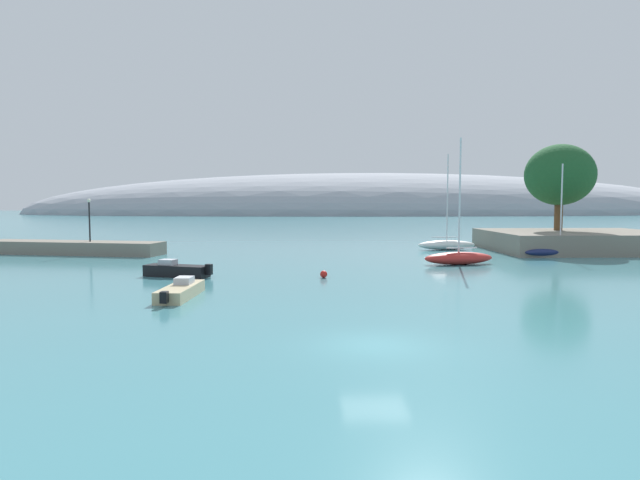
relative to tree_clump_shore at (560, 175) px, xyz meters
The scene contains 12 objects.
water 48.66m from the tree_clump_shore, 123.34° to the right, with size 600.00×600.00×0.00m, color teal.
shore_outcrop 7.69m from the tree_clump_shore, 58.82° to the right, with size 18.72×14.56×2.13m, color gray.
tree_clump_shore is the anchor object (origin of this frame).
breakwater_rocks 53.60m from the tree_clump_shore, behind, with size 19.17×3.46×1.33m, color gray.
distant_ridge 175.46m from the tree_clump_shore, 89.23° to the left, with size 304.93×87.76×35.34m, color #999EA8.
sailboat_white_near_shore 15.09m from the tree_clump_shore, behind, with size 6.72×2.24×10.71m.
sailboat_red_mid_mooring 22.64m from the tree_clump_shore, 137.30° to the right, with size 6.45×2.92×10.85m.
sailboat_navy_outer_mooring 11.90m from the tree_clump_shore, 114.37° to the right, with size 8.40×4.03×9.11m.
motorboat_black_foreground 44.43m from the tree_clump_shore, 151.00° to the right, with size 5.21×2.88×1.23m.
motorboat_sand_alongside_breakwater 47.34m from the tree_clump_shore, 140.58° to the right, with size 1.89×5.50×1.06m.
mooring_buoy_red 36.30m from the tree_clump_shore, 141.28° to the right, with size 0.52×0.52×0.52m, color red.
harbor_lamp_post 51.29m from the tree_clump_shore, behind, with size 0.36×0.36×4.38m.
Camera 1 is at (-2.72, -19.93, 5.46)m, focal length 30.05 mm.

